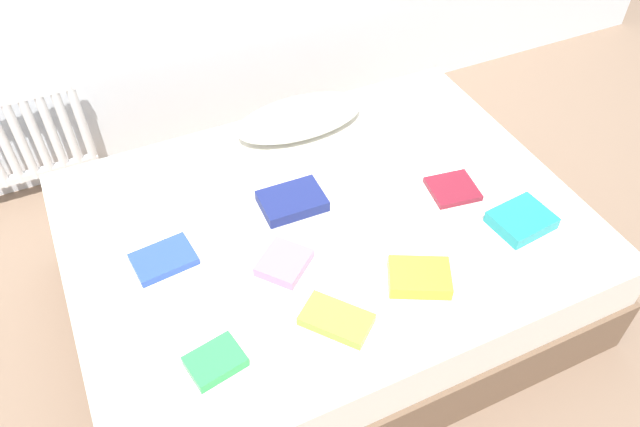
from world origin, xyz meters
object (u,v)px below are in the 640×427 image
Objects in this scene: bed at (325,260)px; textbook_pink at (284,263)px; textbook_lime at (336,319)px; textbook_teal at (522,220)px; textbook_white at (374,187)px; textbook_yellow at (419,277)px; textbook_navy at (292,201)px; textbook_maroon at (453,189)px; radiator at (12,141)px; textbook_blue at (164,259)px; textbook_green at (215,361)px; pillow at (300,118)px.

textbook_pink reaches higher than bed.
bed is 0.56m from textbook_lime.
textbook_teal reaches higher than textbook_white.
textbook_lime is at bearing -147.71° from textbook_yellow.
textbook_maroon is at bearing -16.37° from textbook_navy.
textbook_navy is 0.60m from textbook_yellow.
textbook_yellow is at bearing -63.55° from textbook_navy.
radiator reaches higher than textbook_blue.
textbook_green is at bearing 163.43° from textbook_white.
pillow reaches higher than bed.
textbook_maroon is 0.76× the size of textbook_white.
radiator reaches higher than textbook_pink.
bed is at bearing 25.70° from textbook_green.
textbook_blue is at bearing 175.65° from bed.
radiator reaches higher than textbook_lime.
radiator is 1.39m from pillow.
pillow is 3.49× the size of textbook_green.
textbook_maroon is at bearing -73.03° from textbook_white.
textbook_navy is at bearing 21.81° from textbook_pink.
bed is 0.66m from pillow.
textbook_white is (0.83, 0.50, -0.00)m from textbook_green.
bed is 8.20× the size of textbook_white.
textbook_pink reaches higher than textbook_lime.
textbook_teal is at bearing -55.31° from textbook_maroon.
pillow reaches higher than textbook_teal.
radiator is 3.23× the size of textbook_yellow.
pillow is at bearing 54.82° from textbook_white.
bed is 8.02× the size of textbook_navy.
textbook_teal reaches higher than textbook_blue.
radiator is 2.05m from textbook_yellow.
pillow is at bearing 27.47° from textbook_blue.
textbook_green is (0.04, -0.48, 0.00)m from textbook_blue.
textbook_lime is at bearing -97.14° from textbook_navy.
radiator is at bearing 105.33° from textbook_blue.
pillow is at bearing -27.83° from radiator.
textbook_navy is 0.34m from textbook_white.
textbook_lime is at bearing -107.18° from pillow.
textbook_teal reaches higher than textbook_navy.
textbook_navy is at bearing -117.43° from pillow.
textbook_maroon is 0.80m from textbook_lime.
textbook_white is at bearing -77.83° from pillow.
bed is at bearing 146.18° from textbook_teal.
textbook_lime is at bearing -13.21° from textbook_green.
textbook_green is 0.70× the size of textbook_white.
textbook_yellow is (0.76, 0.01, 0.01)m from textbook_green.
radiator is 2.34m from textbook_teal.
textbook_lime is (-0.84, -0.11, -0.01)m from textbook_teal.
textbook_teal reaches higher than textbook_pink.
textbook_white is (-0.29, 0.14, 0.00)m from textbook_maroon.
textbook_yellow is at bearing -128.48° from textbook_maroon.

